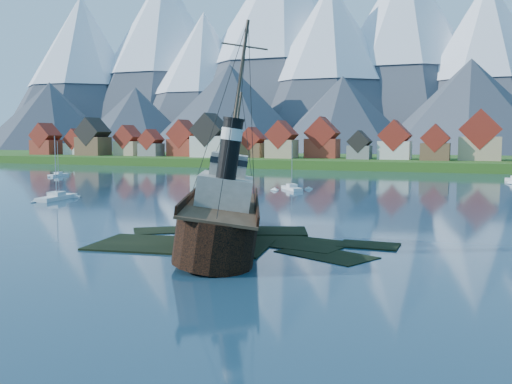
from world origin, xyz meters
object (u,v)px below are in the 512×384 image
(sailboat_b, at_px, (58,175))
(sailboat_a, at_px, (57,198))
(tugboat_wreck, at_px, (224,215))
(sailboat_c, at_px, (292,189))

(sailboat_b, bearing_deg, sailboat_a, -52.23)
(sailboat_a, bearing_deg, sailboat_b, 122.19)
(tugboat_wreck, distance_m, sailboat_b, 113.15)
(sailboat_b, distance_m, sailboat_c, 74.95)
(tugboat_wreck, bearing_deg, sailboat_b, 116.98)
(sailboat_a, xyz_separation_m, sailboat_b, (-40.09, 47.98, -0.02))
(sailboat_a, height_order, sailboat_b, sailboat_a)
(sailboat_a, relative_size, sailboat_c, 1.13)
(tugboat_wreck, height_order, sailboat_a, tugboat_wreck)
(sailboat_a, distance_m, sailboat_c, 46.56)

